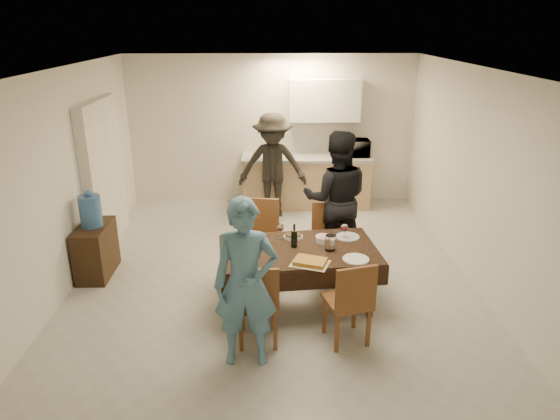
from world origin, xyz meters
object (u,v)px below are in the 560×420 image
at_px(person_near, 246,284).
at_px(person_far, 336,199).
at_px(dining_table, 299,251).
at_px(wine_bottle, 294,235).
at_px(water_pitcher, 330,243).
at_px(console, 96,250).
at_px(water_jug, 91,211).
at_px(savoury_tart, 310,262).
at_px(microwave, 354,148).
at_px(person_kitchen, 273,166).

xyz_separation_m(person_near, person_far, (1.10, 2.10, 0.08)).
bearing_deg(dining_table, person_far, 56.41).
bearing_deg(wine_bottle, water_pitcher, -14.04).
xyz_separation_m(wine_bottle, water_pitcher, (0.40, -0.10, -0.05)).
xyz_separation_m(console, person_near, (2.01, -1.80, 0.49)).
bearing_deg(water_pitcher, water_jug, 164.69).
bearing_deg(savoury_tart, microwave, 74.23).
distance_m(water_pitcher, person_kitchen, 2.96).
relative_size(dining_table, person_near, 1.12).
height_order(wine_bottle, water_pitcher, wine_bottle).
distance_m(console, person_near, 2.74).
distance_m(dining_table, person_kitchen, 2.86).
bearing_deg(wine_bottle, dining_table, -45.00).
height_order(console, person_near, person_near).
height_order(water_jug, savoury_tart, water_jug).
bearing_deg(savoury_tart, console, 157.06).
relative_size(wine_bottle, microwave, 0.55).
bearing_deg(console, water_jug, -90.00).
height_order(water_pitcher, person_near, person_near).
bearing_deg(water_pitcher, microwave, 76.75).
relative_size(dining_table, water_jug, 4.63).
bearing_deg(person_kitchen, microwave, 17.72).
relative_size(wine_bottle, savoury_tart, 0.74).
relative_size(savoury_tart, microwave, 0.74).
bearing_deg(microwave, console, 34.46).
bearing_deg(person_kitchen, person_near, -94.08).
xyz_separation_m(console, person_kitchen, (2.29, 2.09, 0.53)).
bearing_deg(savoury_tart, water_pitcher, 52.85).
bearing_deg(microwave, savoury_tart, 74.23).
xyz_separation_m(dining_table, water_jug, (-2.56, 0.75, 0.22)).
bearing_deg(microwave, wine_bottle, 69.88).
height_order(savoury_tart, microwave, microwave).
relative_size(savoury_tart, person_far, 0.21).
height_order(water_jug, wine_bottle, water_jug).
distance_m(console, water_jug, 0.54).
bearing_deg(person_far, water_pitcher, 84.88).
bearing_deg(water_pitcher, wine_bottle, 165.96).
distance_m(water_jug, savoury_tart, 2.90).
height_order(microwave, person_near, person_near).
xyz_separation_m(savoury_tart, microwave, (1.04, 3.67, 0.34)).
height_order(savoury_tart, person_far, person_far).
bearing_deg(water_jug, person_near, -41.75).
height_order(savoury_tart, person_near, person_near).
relative_size(dining_table, console, 2.53).
bearing_deg(person_near, wine_bottle, 64.53).
xyz_separation_m(savoury_tart, person_near, (-0.65, -0.67, 0.12)).
relative_size(dining_table, person_far, 1.02).
bearing_deg(water_jug, wine_bottle, -15.51).
bearing_deg(wine_bottle, water_jug, 164.49).
relative_size(console, microwave, 1.40).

